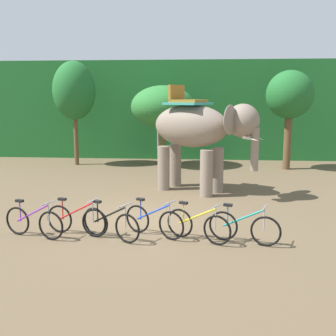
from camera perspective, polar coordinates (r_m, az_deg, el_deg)
name	(u,v)px	position (r m, az deg, el deg)	size (l,w,h in m)	color
ground_plane	(141,220)	(11.37, -3.86, -7.30)	(80.00, 80.00, 0.00)	brown
foliage_hedge	(175,109)	(24.84, 0.94, 8.33)	(36.00, 6.00, 5.27)	#1E6028
tree_center	(74,91)	(20.58, -13.05, 10.50)	(2.06, 2.06, 5.07)	brown
tree_far_right	(163,107)	(19.67, -0.71, 8.56)	(3.08, 3.08, 3.90)	brown
tree_center_left	(290,96)	(19.59, 16.73, 9.67)	(2.15, 2.15, 4.55)	brown
elephant	(199,131)	(14.27, 4.32, 5.27)	(4.06, 3.21, 3.78)	gray
bike_purple	(34,222)	(10.42, -18.34, -7.20)	(1.65, 0.66, 0.92)	black
bike_red	(77,220)	(10.33, -12.69, -7.09)	(1.67, 0.61, 0.92)	black
bike_black	(110,224)	(9.87, -8.09, -7.74)	(1.55, 0.86, 0.92)	black
bike_blue	(154,221)	(9.99, -2.01, -7.43)	(1.53, 0.87, 0.92)	black
bike_yellow	(198,225)	(9.69, 4.21, -8.01)	(1.53, 0.87, 0.92)	black
bike_teal	(244,227)	(9.69, 10.61, -8.17)	(1.63, 0.71, 0.92)	black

